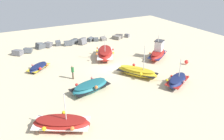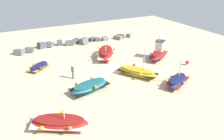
# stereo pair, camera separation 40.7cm
# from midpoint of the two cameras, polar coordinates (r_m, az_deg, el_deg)

# --- Properties ---
(ground_plane) EXTENTS (50.57, 50.57, 0.00)m
(ground_plane) POSITION_cam_midpoint_polar(r_m,az_deg,el_deg) (28.53, 0.37, 0.26)
(ground_plane) COLOR beige
(fishing_boat_0) EXTENTS (4.12, 5.40, 3.59)m
(fishing_boat_0) POSITION_cam_midpoint_polar(r_m,az_deg,el_deg) (31.77, -1.19, 4.23)
(fishing_boat_0) COLOR maroon
(fishing_boat_0) RESTS_ON ground_plane
(fishing_boat_1) EXTENTS (3.95, 2.96, 2.98)m
(fishing_boat_1) POSITION_cam_midpoint_polar(r_m,az_deg,el_deg) (25.45, 16.49, -2.70)
(fishing_boat_1) COLOR navy
(fishing_boat_1) RESTS_ON ground_plane
(fishing_boat_2) EXTENTS (4.80, 3.78, 3.25)m
(fishing_boat_2) POSITION_cam_midpoint_polar(r_m,az_deg,el_deg) (18.81, -12.37, -12.76)
(fishing_boat_2) COLOR maroon
(fishing_boat_2) RESTS_ON ground_plane
(fishing_boat_3) EXTENTS (4.45, 3.75, 3.53)m
(fishing_boat_3) POSITION_cam_midpoint_polar(r_m,az_deg,el_deg) (32.10, 11.97, 4.08)
(fishing_boat_3) COLOR maroon
(fishing_boat_3) RESTS_ON ground_plane
(fishing_boat_4) EXTENTS (4.55, 2.72, 1.06)m
(fishing_boat_4) POSITION_cam_midpoint_polar(r_m,az_deg,el_deg) (23.43, -5.07, -4.16)
(fishing_boat_4) COLOR #1E6670
(fishing_boat_4) RESTS_ON ground_plane
(fishing_boat_5) EXTENTS (3.91, 4.95, 3.84)m
(fishing_boat_5) POSITION_cam_midpoint_polar(r_m,az_deg,el_deg) (26.74, 6.77, -0.47)
(fishing_boat_5) COLOR gold
(fishing_boat_5) RESTS_ON ground_plane
(fishing_boat_6) EXTENTS (3.24, 3.16, 0.73)m
(fishing_boat_6) POSITION_cam_midpoint_polar(r_m,az_deg,el_deg) (29.75, -17.40, 0.82)
(fishing_boat_6) COLOR navy
(fishing_boat_6) RESTS_ON ground_plane
(person_walking) EXTENTS (0.32, 0.32, 1.65)m
(person_walking) POSITION_cam_midpoint_polar(r_m,az_deg,el_deg) (26.05, -9.38, -0.24)
(person_walking) COLOR brown
(person_walking) RESTS_ON ground_plane
(breakwater_rocks) EXTENTS (20.08, 3.14, 1.29)m
(breakwater_rocks) POSITION_cam_midpoint_polar(r_m,az_deg,el_deg) (38.07, -9.24, 6.84)
(breakwater_rocks) COLOR slate
(breakwater_rocks) RESTS_ON ground_plane
(mooring_buoy_0) EXTENTS (0.51, 0.51, 0.63)m
(mooring_buoy_0) POSITION_cam_midpoint_polar(r_m,az_deg,el_deg) (31.16, 18.69, 1.82)
(mooring_buoy_0) COLOR #3F3F42
(mooring_buoy_0) RESTS_ON ground_plane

